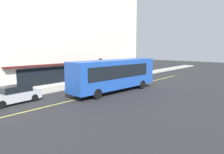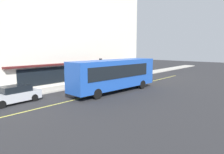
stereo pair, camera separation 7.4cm
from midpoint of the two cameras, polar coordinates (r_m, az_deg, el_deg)
The scene contains 8 objects.
ground at distance 22.04m, azimuth -1.61°, elevation -4.33°, with size 120.00×120.00×0.00m, color #28282B.
sidewalk at distance 26.00m, azimuth -10.58°, elevation -2.38°, with size 80.00×2.61×0.15m, color #B2ADA3.
lane_centre_stripe at distance 22.04m, azimuth -1.61°, elevation -4.32°, with size 36.00×0.16×0.01m, color #D8D14C.
storefront_building at distance 31.47m, azimuth -15.08°, elevation 12.71°, with size 27.86×9.67×14.86m.
bus at distance 22.03m, azimuth 0.89°, elevation 0.91°, with size 11.27×3.23×3.50m.
traffic_light at distance 28.17m, azimuth -3.10°, elevation 3.59°, with size 0.30×0.52×3.20m.
car_yellow at distance 31.77m, azimuth 6.79°, elevation 0.81°, with size 4.30×1.87×1.52m.
car_silver at distance 19.60m, azimuth -25.74°, elevation -4.48°, with size 4.38×2.03×1.52m.
Camera 2 is at (-15.81, -14.60, 4.74)m, focal length 32.37 mm.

